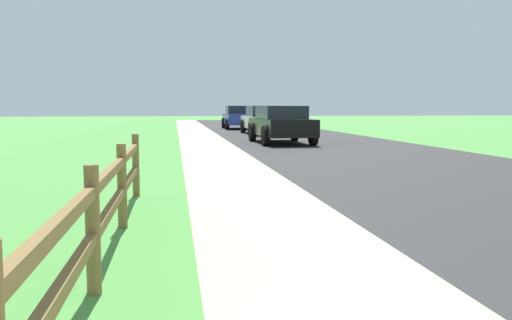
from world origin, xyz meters
TOP-DOWN VIEW (x-y plane):
  - ground_plane at (0.00, 25.00)m, footprint 120.00×120.00m
  - road_asphalt at (3.50, 27.00)m, footprint 7.00×66.00m
  - curb_concrete at (-3.00, 27.00)m, footprint 6.00×66.00m
  - grass_verge at (-4.50, 27.00)m, footprint 5.00×66.00m
  - rail_fence at (-2.80, 4.30)m, footprint 0.11×9.54m
  - parked_suv_black at (1.95, 21.48)m, footprint 2.15×4.57m
  - parked_car_white at (2.43, 28.70)m, footprint 2.05×4.93m
  - parked_car_blue at (1.97, 35.77)m, footprint 2.06×4.25m

SIDE VIEW (x-z plane):
  - ground_plane at x=0.00m, z-range 0.00..0.00m
  - road_asphalt at x=3.50m, z-range 0.00..0.01m
  - curb_concrete at x=-3.00m, z-range 0.00..0.01m
  - grass_verge at x=-4.50m, z-range 0.00..0.01m
  - rail_fence at x=-2.80m, z-range 0.08..1.08m
  - parked_car_blue at x=1.97m, z-range 0.00..1.49m
  - parked_car_white at x=2.43m, z-range 0.02..1.50m
  - parked_suv_black at x=1.95m, z-range 0.04..1.50m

